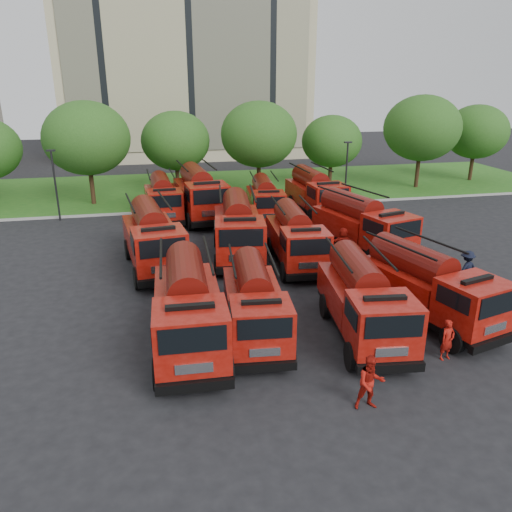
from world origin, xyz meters
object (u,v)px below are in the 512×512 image
(fire_truck_1, at_px, (255,303))
(firefighter_3, at_px, (464,287))
(fire_truck_9, at_px, (200,194))
(fire_truck_6, at_px, (296,237))
(fire_truck_10, at_px, (265,199))
(firefighter_4, at_px, (200,303))
(fire_truck_0, at_px, (188,308))
(firefighter_0, at_px, (445,359))
(fire_truck_7, at_px, (362,224))
(fire_truck_11, at_px, (315,193))
(firefighter_1, at_px, (368,408))
(firefighter_5, at_px, (342,258))
(fire_truck_4, at_px, (153,238))
(fire_truck_2, at_px, (363,300))
(fire_truck_3, at_px, (428,286))
(fire_truck_8, at_px, (163,198))
(fire_truck_5, at_px, (238,228))

(fire_truck_1, xyz_separation_m, firefighter_3, (11.29, 2.75, -1.46))
(fire_truck_9, bearing_deg, fire_truck_6, -73.94)
(fire_truck_10, bearing_deg, firefighter_4, -108.63)
(fire_truck_0, relative_size, fire_truck_10, 1.11)
(fire_truck_10, distance_m, firefighter_0, 20.38)
(fire_truck_7, distance_m, fire_truck_11, 8.67)
(fire_truck_1, relative_size, fire_truck_6, 0.94)
(firefighter_1, height_order, firefighter_5, firefighter_1)
(fire_truck_1, distance_m, firefighter_3, 11.71)
(fire_truck_4, distance_m, fire_truck_6, 7.80)
(fire_truck_2, distance_m, fire_truck_6, 8.43)
(firefighter_4, bearing_deg, fire_truck_3, -137.80)
(fire_truck_11, bearing_deg, fire_truck_2, -105.46)
(firefighter_3, bearing_deg, fire_truck_8, -65.64)
(fire_truck_6, relative_size, fire_truck_7, 0.91)
(fire_truck_7, height_order, firefighter_1, fire_truck_7)
(fire_truck_2, distance_m, firefighter_0, 3.68)
(firefighter_3, bearing_deg, fire_truck_4, -39.07)
(firefighter_0, bearing_deg, fire_truck_4, 118.88)
(fire_truck_7, relative_size, fire_truck_10, 1.15)
(firefighter_1, relative_size, firefighter_4, 0.97)
(fire_truck_0, height_order, fire_truck_9, fire_truck_9)
(fire_truck_1, bearing_deg, firefighter_0, -20.23)
(firefighter_4, bearing_deg, fire_truck_11, -62.06)
(fire_truck_10, xyz_separation_m, firefighter_4, (-6.16, -13.41, -1.48))
(fire_truck_11, distance_m, firefighter_1, 23.72)
(fire_truck_5, distance_m, fire_truck_11, 11.05)
(fire_truck_1, bearing_deg, firefighter_3, 19.22)
(fire_truck_7, distance_m, firefighter_1, 15.51)
(fire_truck_4, bearing_deg, fire_truck_6, -14.89)
(fire_truck_0, distance_m, firefighter_4, 4.32)
(firefighter_1, bearing_deg, fire_truck_5, 100.89)
(fire_truck_2, height_order, fire_truck_10, fire_truck_2)
(fire_truck_2, distance_m, fire_truck_10, 17.82)
(fire_truck_1, height_order, fire_truck_2, fire_truck_2)
(fire_truck_9, xyz_separation_m, firefighter_4, (-1.58, -14.70, -1.83))
(fire_truck_7, bearing_deg, firefighter_5, -161.14)
(fire_truck_9, relative_size, firefighter_4, 4.31)
(fire_truck_10, height_order, firefighter_1, fire_truck_10)
(fire_truck_2, relative_size, fire_truck_11, 0.95)
(fire_truck_8, distance_m, fire_truck_11, 11.32)
(fire_truck_2, xyz_separation_m, fire_truck_4, (-8.06, 9.47, 0.15))
(fire_truck_8, height_order, fire_truck_9, fire_truck_9)
(fire_truck_9, relative_size, firefighter_5, 4.45)
(fire_truck_4, bearing_deg, fire_truck_3, -44.95)
(firefighter_0, distance_m, firefighter_4, 10.81)
(fire_truck_6, xyz_separation_m, firefighter_5, (2.89, 0.28, -1.55))
(fire_truck_5, height_order, firefighter_1, fire_truck_5)
(fire_truck_0, bearing_deg, fire_truck_5, 71.44)
(fire_truck_1, xyz_separation_m, firefighter_5, (6.81, 7.91, -1.46))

